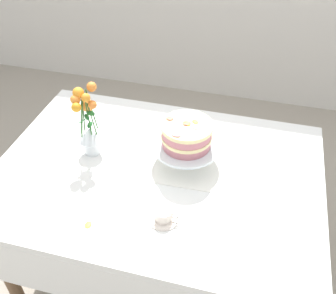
{
  "coord_description": "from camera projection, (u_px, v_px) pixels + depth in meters",
  "views": [
    {
      "loc": [
        0.36,
        -1.17,
        1.89
      ],
      "look_at": [
        0.04,
        0.03,
        0.86
      ],
      "focal_mm": 41.58,
      "sensor_mm": 36.0,
      "label": 1
    }
  ],
  "objects": [
    {
      "name": "dining_table",
      "position": [
        156.0,
        189.0,
        1.72
      ],
      "size": [
        1.4,
        1.0,
        0.74
      ],
      "color": "white",
      "rests_on": "ground"
    },
    {
      "name": "ground_plane",
      "position": [
        159.0,
        268.0,
        2.15
      ],
      "size": [
        12.0,
        12.0,
        0.0
      ],
      "primitive_type": "plane",
      "color": "#9E9384"
    },
    {
      "name": "layer_cake",
      "position": [
        187.0,
        134.0,
        1.62
      ],
      "size": [
        0.22,
        0.22,
        0.11
      ],
      "color": "#CC7A84",
      "rests_on": "cake_stand"
    },
    {
      "name": "loose_petal_0",
      "position": [
        88.0,
        225.0,
        1.45
      ],
      "size": [
        0.03,
        0.03,
        0.0
      ],
      "primitive_type": "ellipsoid",
      "rotation": [
        0.0,
        0.0,
        4.84
      ],
      "color": "yellow",
      "rests_on": "dining_table"
    },
    {
      "name": "cake_stand",
      "position": [
        186.0,
        148.0,
        1.66
      ],
      "size": [
        0.29,
        0.29,
        0.1
      ],
      "color": "silver",
      "rests_on": "linen_napkin"
    },
    {
      "name": "linen_napkin",
      "position": [
        186.0,
        162.0,
        1.72
      ],
      "size": [
        0.33,
        0.33,
        0.0
      ],
      "primitive_type": "cube",
      "rotation": [
        0.0,
        0.0,
        0.03
      ],
      "color": "white",
      "rests_on": "dining_table"
    },
    {
      "name": "flower_vase",
      "position": [
        88.0,
        125.0,
        1.67
      ],
      "size": [
        0.11,
        0.12,
        0.35
      ],
      "color": "silver",
      "rests_on": "dining_table"
    },
    {
      "name": "teacup",
      "position": [
        164.0,
        216.0,
        1.45
      ],
      "size": [
        0.12,
        0.11,
        0.05
      ],
      "color": "silver",
      "rests_on": "dining_table"
    }
  ]
}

